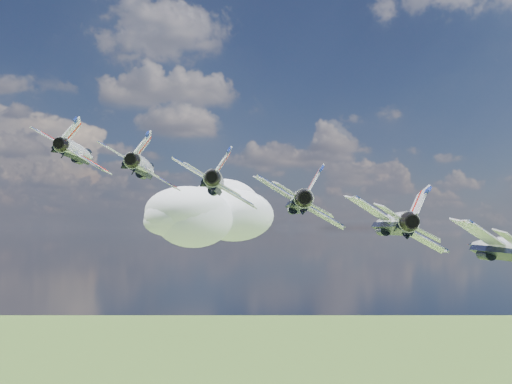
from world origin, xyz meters
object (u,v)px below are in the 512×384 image
object	(u,v)px
jet_2	(216,183)
jet_3	(298,202)
jet_0	(78,152)
jet_1	(143,167)
jet_4	(391,223)
jet_5	(498,247)

from	to	relation	value
jet_2	jet_3	world-z (taller)	jet_2
jet_2	jet_0	bearing A→B (deg)	157.25
jet_1	jet_3	bearing A→B (deg)	-22.75
jet_0	jet_4	bearing A→B (deg)	-22.75
jet_1	jet_0	bearing A→B (deg)	157.25
jet_4	jet_5	world-z (taller)	jet_4
jet_1	jet_2	bearing A→B (deg)	-22.75
jet_4	jet_5	bearing A→B (deg)	-22.75
jet_0	jet_2	distance (m)	23.51
jet_3	jet_4	xyz separation A→B (m)	(8.82, -7.30, -2.67)
jet_2	jet_3	distance (m)	11.75
jet_0	jet_3	distance (m)	35.26
jet_0	jet_3	size ratio (longest dim) A/B	1.00
jet_5	jet_2	bearing A→B (deg)	157.25
jet_0	jet_5	world-z (taller)	jet_0
jet_2	jet_1	bearing A→B (deg)	157.25
jet_1	jet_4	distance (m)	35.26
jet_2	jet_4	size ratio (longest dim) A/B	1.00
jet_4	jet_0	bearing A→B (deg)	157.25
jet_1	jet_4	bearing A→B (deg)	-22.75
jet_0	jet_1	bearing A→B (deg)	-22.75
jet_1	jet_2	xyz separation A→B (m)	(8.82, -7.30, -2.67)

